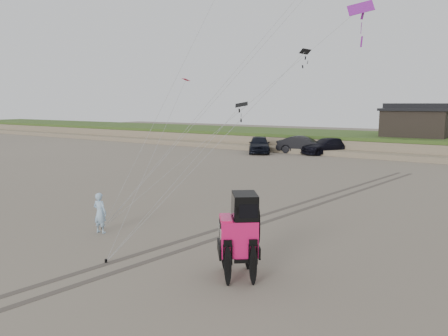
# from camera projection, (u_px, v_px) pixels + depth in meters

# --- Properties ---
(ground) EXTENTS (160.00, 160.00, 0.00)m
(ground) POSITION_uv_depth(u_px,v_px,m) (142.00, 247.00, 15.43)
(ground) COLOR #6B6054
(ground) RESTS_ON ground
(dune_ridge) EXTENTS (160.00, 14.25, 1.73)m
(dune_ridge) POSITION_uv_depth(u_px,v_px,m) (395.00, 144.00, 46.05)
(dune_ridge) COLOR #7A6B54
(dune_ridge) RESTS_ON ground
(cabin) EXTENTS (6.40, 5.40, 3.35)m
(cabin) POSITION_uv_depth(u_px,v_px,m) (416.00, 122.00, 44.18)
(cabin) COLOR black
(cabin) RESTS_ON dune_ridge
(truck_a) EXTENTS (4.39, 5.54, 1.77)m
(truck_a) POSITION_uv_depth(u_px,v_px,m) (259.00, 144.00, 44.97)
(truck_a) COLOR black
(truck_a) RESTS_ON ground
(truck_b) EXTENTS (5.49, 2.77, 1.73)m
(truck_b) POSITION_uv_depth(u_px,v_px,m) (303.00, 145.00, 44.74)
(truck_b) COLOR black
(truck_b) RESTS_ON ground
(truck_c) EXTENTS (4.85, 5.93, 1.62)m
(truck_c) POSITION_uv_depth(u_px,v_px,m) (327.00, 146.00, 43.86)
(truck_c) COLOR black
(truck_c) RESTS_ON ground
(jeep) EXTENTS (5.63, 5.13, 1.99)m
(jeep) POSITION_uv_depth(u_px,v_px,m) (238.00, 244.00, 12.70)
(jeep) COLOR #F11665
(jeep) RESTS_ON ground
(man) EXTENTS (0.64, 0.47, 1.61)m
(man) POSITION_uv_depth(u_px,v_px,m) (100.00, 213.00, 17.07)
(man) COLOR #84B7CC
(man) RESTS_ON ground
(stake_main) EXTENTS (0.08, 0.08, 0.12)m
(stake_main) POSITION_uv_depth(u_px,v_px,m) (102.00, 228.00, 17.67)
(stake_main) COLOR black
(stake_main) RESTS_ON ground
(stake_aux) EXTENTS (0.08, 0.08, 0.12)m
(stake_aux) POSITION_uv_depth(u_px,v_px,m) (106.00, 261.00, 13.94)
(stake_aux) COLOR black
(stake_aux) RESTS_ON ground
(tire_tracks) EXTENTS (5.22, 29.74, 0.01)m
(tire_tracks) POSITION_uv_depth(u_px,v_px,m) (291.00, 210.00, 20.88)
(tire_tracks) COLOR #4C443D
(tire_tracks) RESTS_ON ground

